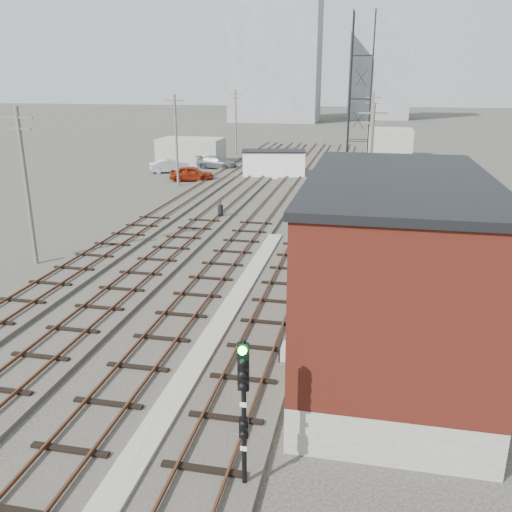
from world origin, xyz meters
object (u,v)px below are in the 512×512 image
(signal_mast, at_px, (244,404))
(car_grey, at_px, (217,162))
(car_silver, at_px, (170,166))
(site_trailer, at_px, (274,163))
(switch_stand, at_px, (220,211))
(car_red, at_px, (192,174))

(signal_mast, bearing_deg, car_grey, 106.37)
(car_silver, bearing_deg, site_trailer, -117.74)
(site_trailer, height_order, car_grey, site_trailer)
(switch_stand, bearing_deg, car_red, 137.63)
(switch_stand, height_order, car_grey, car_grey)
(site_trailer, bearing_deg, switch_stand, -102.76)
(car_red, bearing_deg, site_trailer, -72.05)
(switch_stand, distance_m, site_trailer, 19.65)
(signal_mast, distance_m, site_trailer, 48.57)
(site_trailer, xyz_separation_m, car_red, (-8.15, -4.31, -0.69))
(signal_mast, xyz_separation_m, site_trailer, (-7.59, 47.96, -1.13))
(signal_mast, distance_m, switch_stand, 29.63)
(switch_stand, xyz_separation_m, car_grey, (-7.03, 24.13, 0.13))
(site_trailer, height_order, car_silver, site_trailer)
(switch_stand, xyz_separation_m, car_red, (-7.36, 15.31, 0.18))
(car_silver, bearing_deg, signal_mast, 176.53)
(site_trailer, distance_m, car_grey, 9.06)
(switch_stand, relative_size, car_silver, 0.27)
(signal_mast, distance_m, car_red, 46.44)
(switch_stand, distance_m, car_red, 16.99)
(site_trailer, distance_m, car_red, 9.24)
(signal_mast, relative_size, car_red, 0.94)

